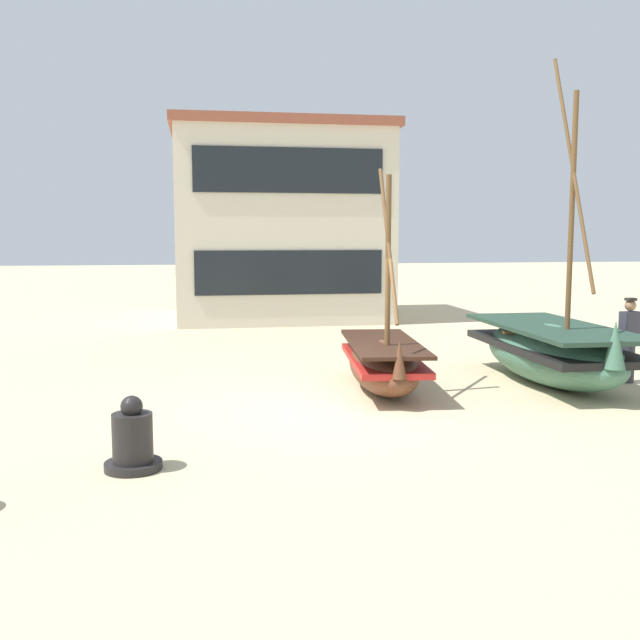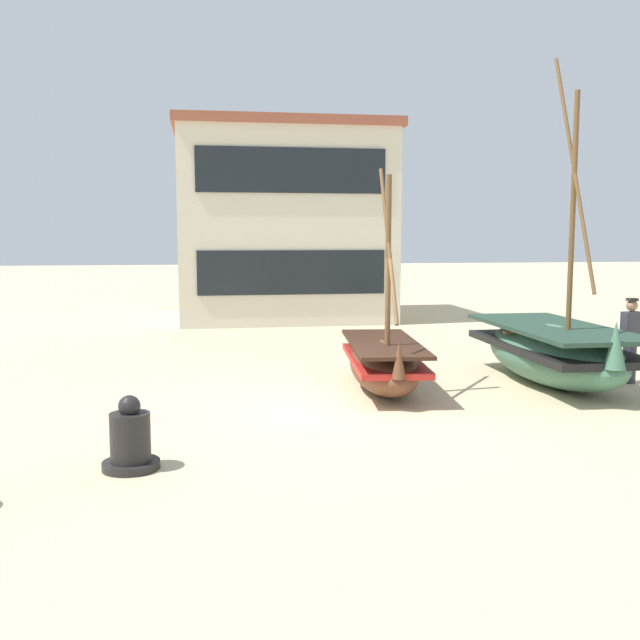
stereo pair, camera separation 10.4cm
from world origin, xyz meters
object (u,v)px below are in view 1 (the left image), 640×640
fishing_boat_centre_large (383,363)px  harbor_building_main (279,223)px  fisherman_by_hull (629,341)px  capstan_winch (133,441)px  fishing_boat_near_left (552,351)px

fishing_boat_centre_large → harbor_building_main: size_ratio=0.57×
fishing_boat_centre_large → harbor_building_main: harbor_building_main is taller
fisherman_by_hull → capstan_winch: fisherman_by_hull is taller
fishing_boat_near_left → capstan_winch: fishing_boat_near_left is taller
fishing_boat_near_left → capstan_winch: size_ratio=6.68×
fishing_boat_near_left → fisherman_by_hull: bearing=-6.6°
fishing_boat_near_left → fisherman_by_hull: 1.54m
fishing_boat_near_left → capstan_winch: bearing=-151.9°
fishing_boat_near_left → fishing_boat_centre_large: 3.45m
fisherman_by_hull → capstan_winch: bearing=-156.8°
fisherman_by_hull → capstan_winch: (-9.22, -3.94, -0.47)m
fishing_boat_centre_large → capstan_winch: (-4.25, -4.04, -0.16)m
fishing_boat_centre_large → harbor_building_main: bearing=92.7°
fishing_boat_near_left → harbor_building_main: size_ratio=0.86×
fishing_boat_near_left → fishing_boat_centre_large: (-3.45, -0.08, -0.12)m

